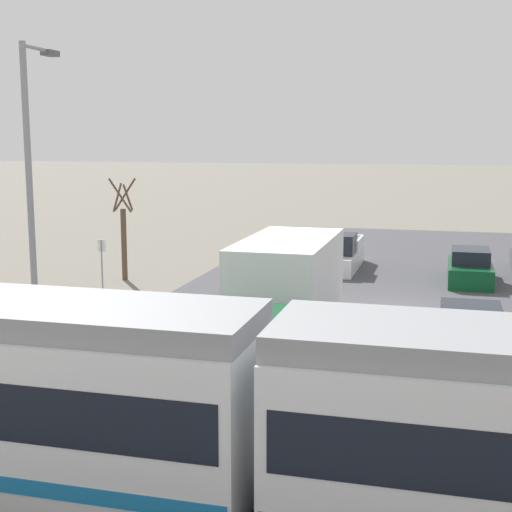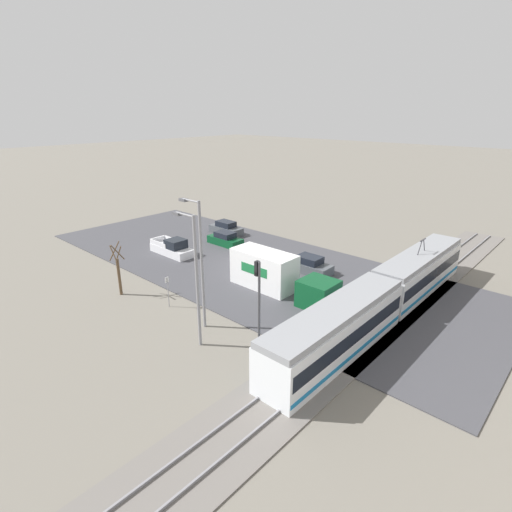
{
  "view_description": "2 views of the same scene",
  "coord_description": "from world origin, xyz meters",
  "views": [
    {
      "loc": [
        -1.43,
        25.68,
        6.14
      ],
      "look_at": [
        4.1,
        4.74,
        2.6
      ],
      "focal_mm": 50.0,
      "sensor_mm": 36.0,
      "label": 1
    },
    {
      "loc": [
        26.83,
        25.68,
        14.41
      ],
      "look_at": [
        4.65,
        5.52,
        3.43
      ],
      "focal_mm": 28.0,
      "sensor_mm": 36.0,
      "label": 2
    }
  ],
  "objects": [
    {
      "name": "no_parking_sign",
      "position": [
        10.78,
        1.94,
        1.5
      ],
      "size": [
        0.32,
        0.08,
        2.49
      ],
      "color": "gray",
      "rests_on": "ground"
    },
    {
      "name": "sedan_car_1",
      "position": [
        -2.27,
        5.97,
        0.72
      ],
      "size": [
        1.9,
        4.35,
        1.56
      ],
      "rotation": [
        0.0,
        0.0,
        3.14
      ],
      "color": "#4C5156",
      "rests_on": "ground"
    },
    {
      "name": "sedan_car_2",
      "position": [
        -2.63,
        -5.8,
        0.68
      ],
      "size": [
        1.81,
        4.21,
        1.46
      ],
      "color": "#0C4723",
      "rests_on": "ground"
    },
    {
      "name": "street_lamp_mid_block",
      "position": [
        10.89,
        6.11,
        5.16
      ],
      "size": [
        0.36,
        1.95,
        9.04
      ],
      "color": "gray",
      "rests_on": "ground"
    },
    {
      "name": "street_tree",
      "position": [
        12.12,
        -2.83,
        2.05
      ],
      "size": [
        1.07,
        0.89,
        4.51
      ],
      "color": "brown",
      "rests_on": "ground"
    },
    {
      "name": "traffic_light_pole",
      "position": [
        10.21,
        10.77,
        3.76
      ],
      "size": [
        0.28,
        0.47,
        5.87
      ],
      "color": "#47474C",
      "rests_on": "ground"
    },
    {
      "name": "sedan_car_0",
      "position": [
        -5.54,
        -8.72,
        0.74
      ],
      "size": [
        1.75,
        4.4,
        1.6
      ],
      "color": "#4C5156",
      "rests_on": "ground"
    },
    {
      "name": "light_rail_tram",
      "position": [
        1.25,
        14.94,
        1.67
      ],
      "size": [
        25.61,
        2.75,
        4.41
      ],
      "color": "white",
      "rests_on": "ground"
    },
    {
      "name": "rail_bed",
      "position": [
        0.0,
        14.94,
        0.05
      ],
      "size": [
        53.44,
        4.4,
        0.22
      ],
      "color": "slate",
      "rests_on": "ground"
    },
    {
      "name": "ground_plane",
      "position": [
        0.0,
        0.0,
        0.0
      ],
      "size": [
        320.0,
        320.0,
        0.0
      ],
      "primitive_type": "plane",
      "color": "slate"
    },
    {
      "name": "box_truck",
      "position": [
        3.04,
        6.32,
        1.53
      ],
      "size": [
        2.56,
        9.76,
        3.14
      ],
      "color": "#0C4723",
      "rests_on": "ground"
    },
    {
      "name": "street_lamp_near_crossing",
      "position": [
        12.63,
        7.68,
        4.99
      ],
      "size": [
        0.36,
        1.95,
        8.71
      ],
      "color": "gray",
      "rests_on": "ground"
    },
    {
      "name": "road_surface",
      "position": [
        0.0,
        0.0,
        0.04
      ],
      "size": [
        18.11,
        47.05,
        0.08
      ],
      "color": "#424247",
      "rests_on": "ground"
    },
    {
      "name": "pickup_truck",
      "position": [
        3.36,
        -7.52,
        0.74
      ],
      "size": [
        1.97,
        5.25,
        1.75
      ],
      "color": "silver",
      "rests_on": "ground"
    }
  ]
}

